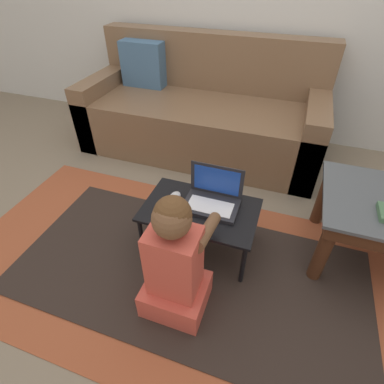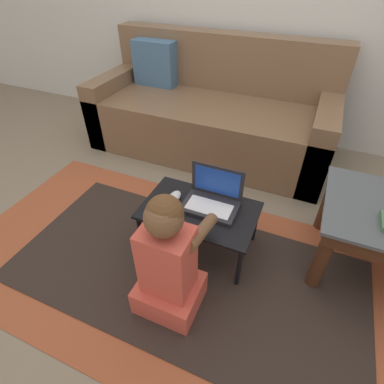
{
  "view_description": "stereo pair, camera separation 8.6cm",
  "coord_description": "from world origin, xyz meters",
  "px_view_note": "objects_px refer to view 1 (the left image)",
  "views": [
    {
      "loc": [
        0.48,
        -1.15,
        1.36
      ],
      "look_at": [
        0.06,
        0.03,
        0.35
      ],
      "focal_mm": 28.0,
      "sensor_mm": 36.0,
      "label": 1
    },
    {
      "loc": [
        0.56,
        -1.12,
        1.36
      ],
      "look_at": [
        0.06,
        0.03,
        0.35
      ],
      "focal_mm": 28.0,
      "sensor_mm": 36.0,
      "label": 2
    }
  ],
  "objects_px": {
    "couch": "(202,114)",
    "person_seated": "(175,264)",
    "laptop_desk": "(200,213)",
    "laptop": "(212,199)",
    "computer_mouse": "(174,198)"
  },
  "relations": [
    {
      "from": "couch",
      "to": "person_seated",
      "type": "height_order",
      "value": "couch"
    },
    {
      "from": "laptop_desk",
      "to": "laptop",
      "type": "relative_size",
      "value": 2.1
    },
    {
      "from": "person_seated",
      "to": "laptop",
      "type": "bearing_deg",
      "value": 85.0
    },
    {
      "from": "couch",
      "to": "laptop",
      "type": "bearing_deg",
      "value": -69.22
    },
    {
      "from": "couch",
      "to": "computer_mouse",
      "type": "distance_m",
      "value": 1.12
    },
    {
      "from": "laptop_desk",
      "to": "laptop",
      "type": "height_order",
      "value": "laptop"
    },
    {
      "from": "laptop",
      "to": "laptop_desk",
      "type": "bearing_deg",
      "value": -131.6
    },
    {
      "from": "person_seated",
      "to": "laptop_desk",
      "type": "bearing_deg",
      "value": 91.54
    },
    {
      "from": "laptop_desk",
      "to": "person_seated",
      "type": "relative_size",
      "value": 0.91
    },
    {
      "from": "couch",
      "to": "laptop",
      "type": "relative_size",
      "value": 6.54
    },
    {
      "from": "computer_mouse",
      "to": "couch",
      "type": "bearing_deg",
      "value": 100.23
    },
    {
      "from": "laptop",
      "to": "computer_mouse",
      "type": "distance_m",
      "value": 0.21
    },
    {
      "from": "couch",
      "to": "laptop_desk",
      "type": "height_order",
      "value": "couch"
    },
    {
      "from": "laptop",
      "to": "person_seated",
      "type": "distance_m",
      "value": 0.44
    },
    {
      "from": "couch",
      "to": "laptop",
      "type": "height_order",
      "value": "couch"
    }
  ]
}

